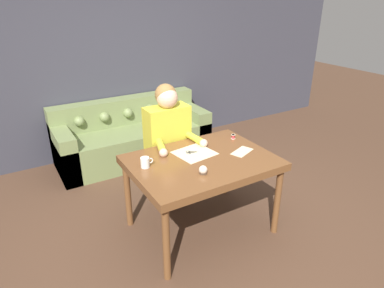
% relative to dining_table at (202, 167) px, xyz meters
% --- Properties ---
extents(ground_plane, '(16.00, 16.00, 0.00)m').
position_rel_dining_table_xyz_m(ground_plane, '(-0.08, -0.08, -0.67)').
color(ground_plane, '#4C3323').
extents(wall_back, '(8.00, 0.06, 2.60)m').
position_rel_dining_table_xyz_m(wall_back, '(-0.08, 2.20, 0.63)').
color(wall_back, '#383842').
rests_on(wall_back, ground_plane).
extents(dining_table, '(1.27, 0.94, 0.75)m').
position_rel_dining_table_xyz_m(dining_table, '(0.00, 0.00, 0.00)').
color(dining_table, brown).
rests_on(dining_table, ground_plane).
extents(couch, '(2.03, 0.77, 0.80)m').
position_rel_dining_table_xyz_m(couch, '(0.03, 1.81, -0.38)').
color(couch, olive).
rests_on(couch, ground_plane).
extents(person, '(0.51, 0.56, 1.31)m').
position_rel_dining_table_xyz_m(person, '(-0.04, 0.59, -0.00)').
color(person, '#33281E').
rests_on(person, ground_plane).
extents(pattern_paper_main, '(0.38, 0.36, 0.00)m').
position_rel_dining_table_xyz_m(pattern_paper_main, '(0.01, 0.14, 0.08)').
color(pattern_paper_main, beige).
rests_on(pattern_paper_main, dining_table).
extents(pattern_paper_offcut, '(0.26, 0.20, 0.00)m').
position_rel_dining_table_xyz_m(pattern_paper_offcut, '(0.41, -0.06, 0.08)').
color(pattern_paper_offcut, beige).
rests_on(pattern_paper_offcut, dining_table).
extents(scissors, '(0.23, 0.14, 0.01)m').
position_rel_dining_table_xyz_m(scissors, '(0.01, 0.16, 0.08)').
color(scissors, silver).
rests_on(scissors, dining_table).
extents(mug, '(0.11, 0.08, 0.09)m').
position_rel_dining_table_xyz_m(mug, '(-0.49, 0.12, 0.12)').
color(mug, silver).
rests_on(mug, dining_table).
extents(thread_spool, '(0.04, 0.04, 0.05)m').
position_rel_dining_table_xyz_m(thread_spool, '(0.52, 0.23, 0.10)').
color(thread_spool, red).
rests_on(thread_spool, dining_table).
extents(pin_cushion, '(0.07, 0.07, 0.07)m').
position_rel_dining_table_xyz_m(pin_cushion, '(-0.13, -0.23, 0.11)').
color(pin_cushion, '#4C3828').
rests_on(pin_cushion, dining_table).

